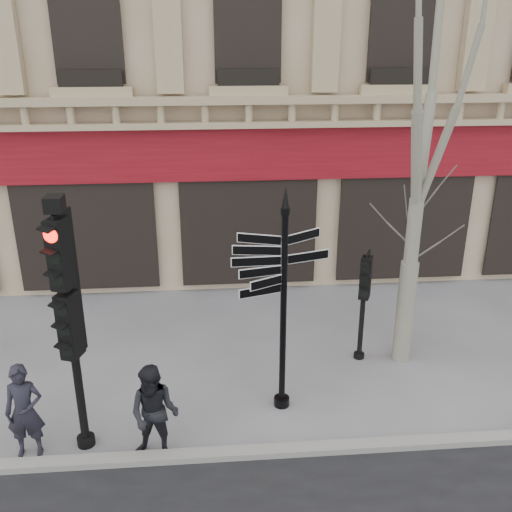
# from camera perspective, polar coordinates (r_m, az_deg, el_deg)

# --- Properties ---
(ground) EXTENTS (80.00, 80.00, 0.00)m
(ground) POSITION_cam_1_polar(r_m,az_deg,el_deg) (10.75, 1.24, -14.33)
(ground) COLOR #5F5E63
(ground) RESTS_ON ground
(kerb) EXTENTS (80.00, 0.25, 0.12)m
(kerb) POSITION_cam_1_polar(r_m,az_deg,el_deg) (9.61, 2.15, -18.90)
(kerb) COLOR gray
(kerb) RESTS_ON ground
(fingerpost) EXTENTS (1.90, 1.90, 4.07)m
(fingerpost) POSITION_cam_1_polar(r_m,az_deg,el_deg) (9.33, 2.84, -0.95)
(fingerpost) COLOR black
(fingerpost) RESTS_ON ground
(traffic_signal_main) EXTENTS (0.54, 0.46, 4.20)m
(traffic_signal_main) POSITION_cam_1_polar(r_m,az_deg,el_deg) (8.83, -18.38, -4.01)
(traffic_signal_main) COLOR black
(traffic_signal_main) RESTS_ON ground
(traffic_signal_secondary) EXTENTS (0.46, 0.40, 2.26)m
(traffic_signal_secondary) POSITION_cam_1_polar(r_m,az_deg,el_deg) (11.46, 10.75, -3.22)
(traffic_signal_secondary) COLOR black
(traffic_signal_secondary) RESTS_ON ground
(plane_tree) EXTENTS (3.12, 3.12, 8.30)m
(plane_tree) POSITION_cam_1_polar(r_m,az_deg,el_deg) (10.62, 17.17, 18.09)
(plane_tree) COLOR gray
(plane_tree) RESTS_ON ground
(pedestrian_a) EXTENTS (0.61, 0.42, 1.60)m
(pedestrian_a) POSITION_cam_1_polar(r_m,az_deg,el_deg) (9.85, -22.13, -14.18)
(pedestrian_a) COLOR black
(pedestrian_a) RESTS_ON ground
(pedestrian_b) EXTENTS (0.92, 0.79, 1.64)m
(pedestrian_b) POSITION_cam_1_polar(r_m,az_deg,el_deg) (9.22, -10.11, -15.28)
(pedestrian_b) COLOR black
(pedestrian_b) RESTS_ON ground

